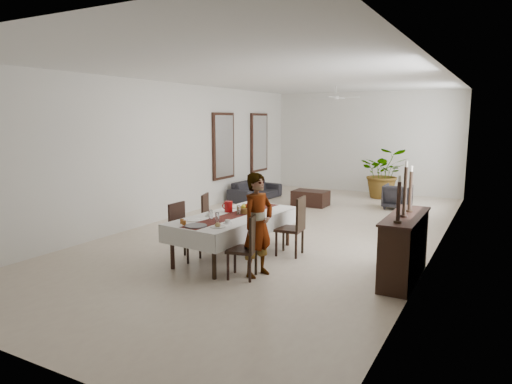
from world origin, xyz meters
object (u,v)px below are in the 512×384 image
at_px(sofa, 255,190).
at_px(woman, 258,225).
at_px(red_pitcher, 228,207).
at_px(dining_table_top, 235,217).
at_px(sideboard_body, 404,248).

bearing_deg(sofa, woman, -146.17).
bearing_deg(sofa, red_pitcher, -151.57).
distance_m(red_pitcher, sofa, 5.42).
height_order(dining_table_top, sideboard_body, sideboard_body).
distance_m(red_pitcher, sideboard_body, 3.04).
xyz_separation_m(red_pitcher, sideboard_body, (3.02, 0.05, -0.35)).
bearing_deg(sideboard_body, red_pitcher, -179.10).
height_order(dining_table_top, red_pitcher, red_pitcher).
bearing_deg(woman, sideboard_body, -50.25).
relative_size(sideboard_body, sofa, 0.84).
bearing_deg(woman, dining_table_top, 66.65).
bearing_deg(dining_table_top, woman, -34.27).
distance_m(sideboard_body, sofa, 7.13).
bearing_deg(red_pitcher, sofa, 113.70).
relative_size(red_pitcher, sofa, 0.10).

